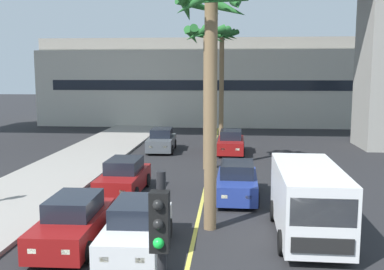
# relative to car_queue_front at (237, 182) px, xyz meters

# --- Properties ---
(lane_stripe_center) EXTENTS (0.14, 56.00, 0.01)m
(lane_stripe_center) POSITION_rel_car_queue_front_xyz_m (-1.47, 4.33, -0.72)
(lane_stripe_center) COLOR #DBCC4C
(lane_stripe_center) RESTS_ON ground
(pier_building_backdrop) EXTENTS (37.05, 8.04, 8.83)m
(pier_building_backdrop) POSITION_rel_car_queue_front_xyz_m (-1.47, 28.83, 3.63)
(pier_building_backdrop) COLOR beige
(pier_building_backdrop) RESTS_ON ground
(car_queue_front) EXTENTS (1.90, 4.14, 1.56)m
(car_queue_front) POSITION_rel_car_queue_front_xyz_m (0.00, 0.00, 0.00)
(car_queue_front) COLOR navy
(car_queue_front) RESTS_ON ground
(car_queue_second) EXTENTS (1.90, 4.14, 1.56)m
(car_queue_second) POSITION_rel_car_queue_front_xyz_m (-5.21, -5.79, 0.00)
(car_queue_second) COLOR maroon
(car_queue_second) RESTS_ON ground
(car_queue_third) EXTENTS (1.91, 4.14, 1.56)m
(car_queue_third) POSITION_rel_car_queue_front_xyz_m (-3.11, -6.16, 0.00)
(car_queue_third) COLOR white
(car_queue_third) RESTS_ON ground
(car_queue_fourth) EXTENTS (1.96, 4.16, 1.56)m
(car_queue_fourth) POSITION_rel_car_queue_front_xyz_m (-5.08, 11.45, 0.00)
(car_queue_fourth) COLOR #4C5156
(car_queue_fourth) RESTS_ON ground
(car_queue_fifth) EXTENTS (1.90, 4.13, 1.56)m
(car_queue_fifth) POSITION_rel_car_queue_front_xyz_m (-0.26, 10.92, 0.00)
(car_queue_fifth) COLOR maroon
(car_queue_fifth) RESTS_ON ground
(car_queue_sixth) EXTENTS (1.88, 4.12, 1.56)m
(car_queue_sixth) POSITION_rel_car_queue_front_xyz_m (-5.08, 0.38, 0.00)
(car_queue_sixth) COLOR maroon
(car_queue_sixth) RESTS_ON ground
(delivery_van) EXTENTS (2.21, 5.27, 2.36)m
(delivery_van) POSITION_rel_car_queue_front_xyz_m (2.26, -4.49, 0.57)
(delivery_van) COLOR white
(delivery_van) RESTS_ON ground
(palm_tree_near_median) EXTENTS (2.97, 3.01, 9.12)m
(palm_tree_near_median) POSITION_rel_car_queue_front_xyz_m (-1.09, 19.22, 6.63)
(palm_tree_near_median) COLOR brown
(palm_tree_near_median) RESTS_ON ground
(palm_tree_mid_median) EXTENTS (2.62, 2.71, 8.20)m
(palm_tree_mid_median) POSITION_rel_car_queue_front_xyz_m (-0.98, -3.94, 5.40)
(palm_tree_mid_median) COLOR brown
(palm_tree_mid_median) RESTS_ON ground
(palm_tree_far_median) EXTENTS (2.68, 2.73, 8.05)m
(palm_tree_far_median) POSITION_rel_car_queue_front_xyz_m (-1.65, 5.85, 5.81)
(palm_tree_far_median) COLOR brown
(palm_tree_far_median) RESTS_ON ground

